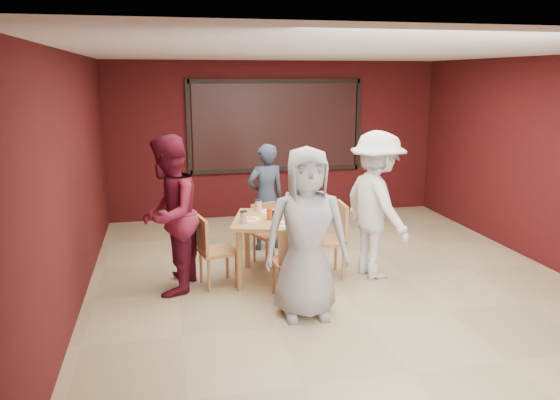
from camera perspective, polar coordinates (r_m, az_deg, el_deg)
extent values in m
plane|color=tan|center=(7.00, 5.52, -8.43)|extent=(7.00, 7.00, 0.00)
cube|color=black|center=(9.90, -0.39, 7.74)|extent=(3.00, 0.02, 1.50)
cube|color=#B7864B|center=(6.80, -0.49, -2.10)|extent=(1.25, 1.25, 0.04)
cylinder|color=#B7864B|center=(7.34, -3.44, -4.25)|extent=(0.07, 0.07, 0.76)
cylinder|color=#B7864B|center=(7.29, 2.92, -4.36)|extent=(0.07, 0.07, 0.76)
cylinder|color=#B7864B|center=(6.57, -4.26, -6.32)|extent=(0.07, 0.07, 0.76)
cylinder|color=#B7864B|center=(6.52, 2.86, -6.46)|extent=(0.07, 0.07, 0.76)
cylinder|color=white|center=(6.49, 0.09, -2.58)|extent=(0.26, 0.26, 0.01)
cone|color=#E29650|center=(6.49, 0.09, -2.45)|extent=(0.23, 0.23, 0.02)
cylinder|color=beige|center=(6.42, 1.50, -2.18)|extent=(0.09, 0.09, 0.14)
cylinder|color=black|center=(6.40, 1.50, -1.52)|extent=(0.09, 0.09, 0.01)
cylinder|color=white|center=(7.10, -1.02, -1.23)|extent=(0.26, 0.26, 0.01)
cone|color=#E29650|center=(7.10, -1.02, -1.12)|extent=(0.23, 0.23, 0.02)
cylinder|color=beige|center=(7.15, -2.27, -0.61)|extent=(0.09, 0.09, 0.14)
cylinder|color=black|center=(7.14, -2.27, -0.01)|extent=(0.09, 0.09, 0.01)
cylinder|color=white|center=(6.74, -3.15, -2.02)|extent=(0.26, 0.26, 0.01)
cone|color=#E29650|center=(6.74, -3.15, -1.90)|extent=(0.23, 0.23, 0.02)
cylinder|color=beige|center=(6.58, -3.81, -1.83)|extent=(0.09, 0.09, 0.14)
cylinder|color=black|center=(6.56, -3.82, -1.19)|extent=(0.09, 0.09, 0.01)
cylinder|color=white|center=(6.87, 2.13, -1.73)|extent=(0.26, 0.26, 0.01)
cone|color=#E29650|center=(6.86, 2.13, -1.61)|extent=(0.23, 0.23, 0.02)
cylinder|color=beige|center=(7.01, 2.62, -0.90)|extent=(0.09, 0.09, 0.14)
cylinder|color=black|center=(6.99, 2.63, -0.29)|extent=(0.09, 0.09, 0.01)
cylinder|color=silver|center=(6.77, 0.27, -1.54)|extent=(0.06, 0.06, 0.10)
cylinder|color=silver|center=(6.71, -0.16, -1.75)|extent=(0.05, 0.05, 0.08)
cylinder|color=#BB360D|center=(6.71, -1.11, -1.48)|extent=(0.07, 0.07, 0.15)
cube|color=black|center=(6.80, -0.46, -1.49)|extent=(0.12, 0.08, 0.10)
cube|color=#AA7A42|center=(6.32, 1.24, -6.49)|extent=(0.46, 0.46, 0.04)
cylinder|color=#AA7A42|center=(6.61, 2.23, -7.75)|extent=(0.04, 0.04, 0.42)
cylinder|color=#AA7A42|center=(6.51, -0.71, -8.05)|extent=(0.04, 0.04, 0.42)
cylinder|color=#AA7A42|center=(6.30, 3.23, -8.82)|extent=(0.04, 0.04, 0.42)
cylinder|color=#AA7A42|center=(6.20, 0.15, -9.16)|extent=(0.04, 0.04, 0.42)
cube|color=#AA7A42|center=(6.07, 1.79, -4.88)|extent=(0.43, 0.06, 0.41)
cube|color=#AA7A42|center=(7.50, -1.03, -3.65)|extent=(0.51, 0.51, 0.04)
cylinder|color=#AA7A42|center=(7.35, -1.40, -5.72)|extent=(0.03, 0.03, 0.39)
cylinder|color=#AA7A42|center=(7.52, 0.66, -5.29)|extent=(0.03, 0.03, 0.39)
cylinder|color=#AA7A42|center=(7.61, -2.69, -5.08)|extent=(0.03, 0.03, 0.39)
cylinder|color=#AA7A42|center=(7.77, -0.67, -4.68)|extent=(0.03, 0.03, 0.39)
cube|color=#AA7A42|center=(7.58, -1.76, -1.70)|extent=(0.38, 0.17, 0.38)
cube|color=#AA7A42|center=(6.74, -6.50, -5.36)|extent=(0.50, 0.50, 0.04)
cylinder|color=#AA7A42|center=(6.71, -4.58, -7.47)|extent=(0.04, 0.04, 0.42)
cylinder|color=#AA7A42|center=(7.02, -5.53, -6.56)|extent=(0.04, 0.04, 0.42)
cylinder|color=#AA7A42|center=(6.61, -7.43, -7.85)|extent=(0.04, 0.04, 0.42)
cylinder|color=#AA7A42|center=(6.92, -8.26, -6.91)|extent=(0.04, 0.04, 0.42)
cube|color=#AA7A42|center=(6.62, -8.15, -3.55)|extent=(0.12, 0.43, 0.41)
cube|color=#AA7A42|center=(7.01, 4.79, -4.26)|extent=(0.49, 0.49, 0.04)
cylinder|color=#AA7A42|center=(7.22, 2.94, -5.79)|extent=(0.04, 0.04, 0.45)
cylinder|color=#AA7A42|center=(6.88, 3.58, -6.77)|extent=(0.04, 0.04, 0.45)
cylinder|color=#AA7A42|center=(7.31, 5.85, -5.62)|extent=(0.04, 0.04, 0.45)
cylinder|color=#AA7A42|center=(6.96, 6.62, -6.58)|extent=(0.04, 0.04, 0.45)
cube|color=#AA7A42|center=(6.99, 6.50, -2.09)|extent=(0.07, 0.47, 0.44)
imported|color=#949494|center=(5.74, 2.78, -3.51)|extent=(0.94, 0.65, 1.84)
imported|color=#2B3A4D|center=(8.03, -1.48, 0.31)|extent=(0.64, 0.49, 1.58)
imported|color=maroon|center=(6.52, -11.55, -1.56)|extent=(0.93, 1.07, 1.88)
imported|color=silver|center=(6.99, 10.03, -0.55)|extent=(0.93, 1.33, 1.87)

